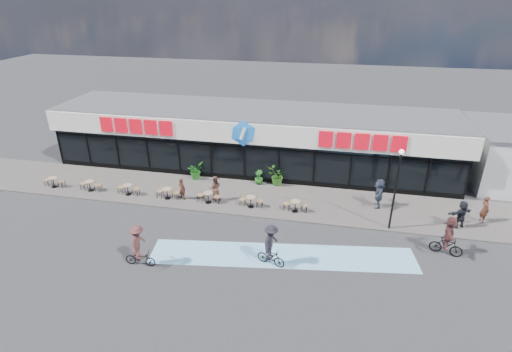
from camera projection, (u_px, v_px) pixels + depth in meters
The scene contains 23 objects.
ground at pixel (218, 232), 23.24m from camera, with size 120.00×120.00×0.00m, color #28282B.
sidewalk at pixel (237, 196), 27.21m from camera, with size 44.00×5.00×0.10m, color #534D49.
bike_lane at pixel (282, 256), 21.18m from camera, with size 14.00×2.20×0.01m, color #72B2D7.
building at pixel (253, 138), 31.05m from camera, with size 30.60×6.57×4.75m.
lamp_post at pixel (396, 183), 22.21m from camera, with size 0.28×0.28×4.95m.
bistro_set_0 at pixel (54, 181), 28.20m from camera, with size 1.54×0.62×0.90m.
bistro_set_1 at pixel (91, 184), 27.68m from camera, with size 1.54×0.62×0.90m.
bistro_set_2 at pixel (128, 188), 27.16m from camera, with size 1.54×0.62×0.90m.
bistro_set_3 at pixel (168, 192), 26.65m from camera, with size 1.54×0.62×0.90m.
bistro_set_4 at pixel (209, 196), 26.13m from camera, with size 1.54×0.62×0.90m.
bistro_set_5 at pixel (251, 200), 25.61m from camera, with size 1.54×0.62×0.90m.
bistro_set_6 at pixel (295, 204), 25.09m from camera, with size 1.54×0.62×0.90m.
potted_plant_left at pixel (195, 170), 29.38m from camera, with size 1.14×0.99×1.27m, color #20641C.
potted_plant_mid at pixel (259, 177), 28.57m from camera, with size 0.59×0.59×1.05m, color #1C5418.
potted_plant_right at pixel (277, 176), 28.32m from camera, with size 1.23×1.07×1.37m, color #295A19.
patron_left at pixel (182, 189), 26.42m from camera, with size 0.55×0.36×1.51m, color #412017.
patron_right at pixel (215, 188), 26.30m from camera, with size 0.83×0.65×1.71m, color brown.
pedestrian_a at pixel (379, 193), 25.38m from camera, with size 1.81×0.58×1.95m, color #2D3547.
pedestrian_b at pixel (485, 209), 23.76m from camera, with size 0.62×0.41×1.71m, color #482619.
pedestrian_c at pixel (461, 214), 23.20m from camera, with size 1.61×0.51×1.73m, color black.
cyclist_a at pixel (271, 246), 20.02m from camera, with size 1.61×1.38×2.34m.
cyclist_b at pixel (448, 237), 20.85m from camera, with size 1.74×1.79×2.29m.
cyclist_c at pixel (139, 248), 20.02m from camera, with size 1.63×1.24×2.34m.
Camera 1 is at (6.11, -18.80, 12.83)m, focal length 28.00 mm.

